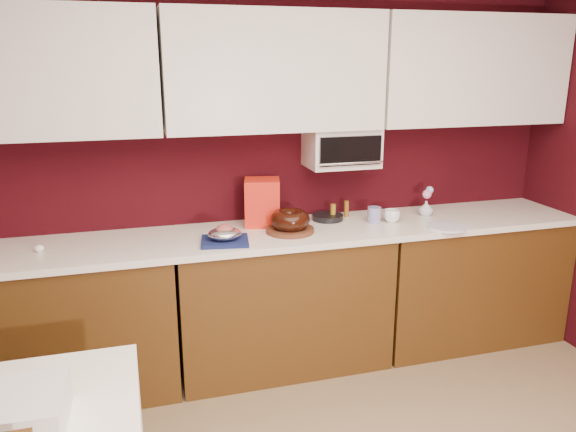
# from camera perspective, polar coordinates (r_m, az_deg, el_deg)

# --- Properties ---
(wall_back) EXTENTS (4.00, 0.02, 2.50)m
(wall_back) POSITION_cam_1_polar(r_m,az_deg,el_deg) (3.66, -2.05, 5.10)
(wall_back) COLOR #34070C
(wall_back) RESTS_ON floor
(base_cabinet_left) EXTENTS (1.31, 0.58, 0.86)m
(base_cabinet_left) POSITION_cam_1_polar(r_m,az_deg,el_deg) (3.54, -22.34, -10.46)
(base_cabinet_left) COLOR #4C2E0F
(base_cabinet_left) RESTS_ON floor
(base_cabinet_center) EXTENTS (1.31, 0.58, 0.86)m
(base_cabinet_center) POSITION_cam_1_polar(r_m,az_deg,el_deg) (3.62, -0.71, -8.63)
(base_cabinet_center) COLOR #4C2E0F
(base_cabinet_center) RESTS_ON floor
(base_cabinet_right) EXTENTS (1.31, 0.58, 0.86)m
(base_cabinet_right) POSITION_cam_1_polar(r_m,az_deg,el_deg) (4.15, 17.43, -6.14)
(base_cabinet_right) COLOR #4C2E0F
(base_cabinet_right) RESTS_ON floor
(countertop) EXTENTS (4.00, 0.62, 0.04)m
(countertop) POSITION_cam_1_polar(r_m,az_deg,el_deg) (3.46, -0.73, -1.83)
(countertop) COLOR white
(countertop) RESTS_ON base_cabinet_center
(upper_cabinet_left) EXTENTS (1.31, 0.33, 0.70)m
(upper_cabinet_left) POSITION_cam_1_polar(r_m,az_deg,el_deg) (3.36, -24.64, 13.10)
(upper_cabinet_left) COLOR white
(upper_cabinet_left) RESTS_ON wall_back
(upper_cabinet_center) EXTENTS (1.31, 0.33, 0.70)m
(upper_cabinet_center) POSITION_cam_1_polar(r_m,az_deg,el_deg) (3.44, -1.45, 14.48)
(upper_cabinet_center) COLOR white
(upper_cabinet_center) RESTS_ON wall_back
(upper_cabinet_right) EXTENTS (1.31, 0.33, 0.70)m
(upper_cabinet_right) POSITION_cam_1_polar(r_m,az_deg,el_deg) (4.00, 17.96, 13.91)
(upper_cabinet_right) COLOR white
(upper_cabinet_right) RESTS_ON wall_back
(toaster_oven) EXTENTS (0.45, 0.30, 0.25)m
(toaster_oven) POSITION_cam_1_polar(r_m,az_deg,el_deg) (3.64, 5.43, 6.98)
(toaster_oven) COLOR white
(toaster_oven) RESTS_ON upper_cabinet_center
(toaster_oven_door) EXTENTS (0.40, 0.02, 0.18)m
(toaster_oven_door) POSITION_cam_1_polar(r_m,az_deg,el_deg) (3.50, 6.39, 6.59)
(toaster_oven_door) COLOR black
(toaster_oven_door) RESTS_ON toaster_oven
(toaster_oven_handle) EXTENTS (0.42, 0.02, 0.02)m
(toaster_oven_handle) POSITION_cam_1_polar(r_m,az_deg,el_deg) (3.50, 6.45, 5.34)
(toaster_oven_handle) COLOR silver
(toaster_oven_handle) RESTS_ON toaster_oven
(cake_base) EXTENTS (0.31, 0.31, 0.03)m
(cake_base) POSITION_cam_1_polar(r_m,az_deg,el_deg) (3.42, 0.21, -1.44)
(cake_base) COLOR #5D2F1B
(cake_base) RESTS_ON countertop
(bundt_cake) EXTENTS (0.30, 0.30, 0.10)m
(bundt_cake) POSITION_cam_1_polar(r_m,az_deg,el_deg) (3.40, 0.21, -0.37)
(bundt_cake) COLOR black
(bundt_cake) RESTS_ON cake_base
(navy_towel) EXTENTS (0.30, 0.27, 0.02)m
(navy_towel) POSITION_cam_1_polar(r_m,az_deg,el_deg) (3.25, -6.43, -2.55)
(navy_towel) COLOR #151F51
(navy_towel) RESTS_ON countertop
(foil_ham_nest) EXTENTS (0.22, 0.20, 0.07)m
(foil_ham_nest) POSITION_cam_1_polar(r_m,az_deg,el_deg) (3.23, -6.46, -1.80)
(foil_ham_nest) COLOR white
(foil_ham_nest) RESTS_ON navy_towel
(roasted_ham) EXTENTS (0.12, 0.10, 0.07)m
(roasted_ham) POSITION_cam_1_polar(r_m,az_deg,el_deg) (3.23, -6.47, -1.37)
(roasted_ham) COLOR #A7524C
(roasted_ham) RESTS_ON foil_ham_nest
(pandoro_box) EXTENTS (0.26, 0.24, 0.30)m
(pandoro_box) POSITION_cam_1_polar(r_m,az_deg,el_deg) (3.55, -2.64, 1.41)
(pandoro_box) COLOR red
(pandoro_box) RESTS_ON countertop
(dark_pan) EXTENTS (0.26, 0.26, 0.04)m
(dark_pan) POSITION_cam_1_polar(r_m,az_deg,el_deg) (3.70, 4.03, -0.11)
(dark_pan) COLOR black
(dark_pan) RESTS_ON countertop
(coffee_mug) EXTENTS (0.10, 0.10, 0.10)m
(coffee_mug) POSITION_cam_1_polar(r_m,az_deg,el_deg) (3.69, 10.51, 0.14)
(coffee_mug) COLOR white
(coffee_mug) RESTS_ON countertop
(blue_jar) EXTENTS (0.11, 0.11, 0.10)m
(blue_jar) POSITION_cam_1_polar(r_m,az_deg,el_deg) (3.66, 8.74, 0.12)
(blue_jar) COLOR #1B1F95
(blue_jar) RESTS_ON countertop
(flower_vase) EXTENTS (0.09, 0.09, 0.11)m
(flower_vase) POSITION_cam_1_polar(r_m,az_deg,el_deg) (3.89, 13.84, 0.86)
(flower_vase) COLOR silver
(flower_vase) RESTS_ON countertop
(flower_pink) EXTENTS (0.06, 0.06, 0.06)m
(flower_pink) POSITION_cam_1_polar(r_m,az_deg,el_deg) (3.87, 13.93, 2.17)
(flower_pink) COLOR pink
(flower_pink) RESTS_ON flower_vase
(flower_blue) EXTENTS (0.05, 0.05, 0.05)m
(flower_blue) POSITION_cam_1_polar(r_m,az_deg,el_deg) (3.90, 14.19, 2.57)
(flower_blue) COLOR #9ACDF6
(flower_blue) RESTS_ON flower_vase
(china_plate) EXTENTS (0.28, 0.28, 0.01)m
(china_plate) POSITION_cam_1_polar(r_m,az_deg,el_deg) (3.65, 15.87, -1.08)
(china_plate) COLOR white
(china_plate) RESTS_ON countertop
(amber_bottle) EXTENTS (0.04, 0.04, 0.10)m
(amber_bottle) POSITION_cam_1_polar(r_m,az_deg,el_deg) (3.70, 4.60, 0.43)
(amber_bottle) COLOR olive
(amber_bottle) RESTS_ON countertop
(egg_right) EXTENTS (0.05, 0.04, 0.04)m
(egg_right) POSITION_cam_1_polar(r_m,az_deg,el_deg) (3.36, -23.96, -3.03)
(egg_right) COLOR white
(egg_right) RESTS_ON countertop
(newspaper_stack) EXTENTS (0.37, 0.31, 0.13)m
(newspaper_stack) POSITION_cam_1_polar(r_m,az_deg,el_deg) (2.12, -26.67, -17.58)
(newspaper_stack) COLOR white
(newspaper_stack) RESTS_ON dining_table
(amber_bottle_tall) EXTENTS (0.03, 0.03, 0.11)m
(amber_bottle_tall) POSITION_cam_1_polar(r_m,az_deg,el_deg) (3.77, 5.96, 0.74)
(amber_bottle_tall) COLOR brown
(amber_bottle_tall) RESTS_ON countertop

